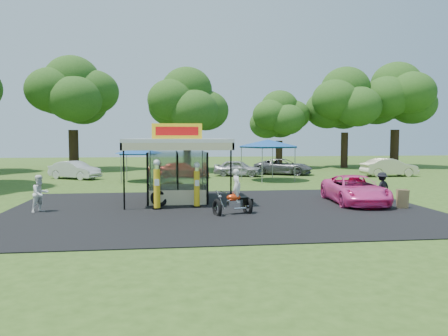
{
  "coord_description": "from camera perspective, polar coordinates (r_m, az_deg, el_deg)",
  "views": [
    {
      "loc": [
        -2.48,
        -18.45,
        3.45
      ],
      "look_at": [
        0.41,
        4.0,
        1.86
      ],
      "focal_mm": 35.0,
      "sensor_mm": 36.0,
      "label": 1
    }
  ],
  "objects": [
    {
      "name": "oak_far_d",
      "position": [
        50.15,
        7.24,
        6.28
      ],
      "size": [
        7.21,
        7.21,
        8.58
      ],
      "color": "black",
      "rests_on": "ground"
    },
    {
      "name": "ground",
      "position": [
        18.93,
        0.32,
        -6.49
      ],
      "size": [
        120.0,
        120.0,
        0.0
      ],
      "primitive_type": "plane",
      "color": "#2F4C18",
      "rests_on": "ground"
    },
    {
      "name": "oak_far_e",
      "position": [
        52.03,
        15.55,
        7.93
      ],
      "size": [
        9.4,
        9.4,
        11.19
      ],
      "color": "black",
      "rests_on": "ground"
    },
    {
      "name": "gas_station_kiosk",
      "position": [
        23.51,
        -6.15,
        -0.08
      ],
      "size": [
        5.4,
        5.4,
        4.18
      ],
      "color": "white",
      "rests_on": "ground"
    },
    {
      "name": "a_frame_sign",
      "position": [
        22.75,
        22.29,
        -3.79
      ],
      "size": [
        0.58,
        0.61,
        0.95
      ],
      "rotation": [
        0.0,
        0.0,
        -0.29
      ],
      "color": "#593819",
      "rests_on": "ground"
    },
    {
      "name": "motorcycle",
      "position": [
        19.52,
        1.48,
        -3.71
      ],
      "size": [
        1.88,
        1.29,
        2.13
      ],
      "rotation": [
        0.0,
        0.0,
        0.29
      ],
      "color": "black",
      "rests_on": "ground"
    },
    {
      "name": "oak_far_f",
      "position": [
        54.85,
        21.52,
        8.09
      ],
      "size": [
        9.85,
        9.85,
        11.87
      ],
      "color": "black",
      "rests_on": "ground"
    },
    {
      "name": "kiosk_car",
      "position": [
        25.83,
        -6.23,
        -2.62
      ],
      "size": [
        2.82,
        1.13,
        0.96
      ],
      "primitive_type": "imported",
      "rotation": [
        0.0,
        0.0,
        1.57
      ],
      "color": "yellow",
      "rests_on": "ground"
    },
    {
      "name": "oak_far_b",
      "position": [
        49.38,
        -19.17,
        8.52
      ],
      "size": [
        9.89,
        9.89,
        11.79
      ],
      "color": "black",
      "rests_on": "ground"
    },
    {
      "name": "spectator_west",
      "position": [
        21.78,
        -22.89,
        -3.11
      ],
      "size": [
        1.04,
        1.07,
        1.74
      ],
      "primitive_type": "imported",
      "rotation": [
        0.0,
        0.0,
        0.92
      ],
      "color": "white",
      "rests_on": "ground"
    },
    {
      "name": "spare_tires",
      "position": [
        22.17,
        -8.52,
        -3.95
      ],
      "size": [
        1.01,
        0.92,
        0.82
      ],
      "rotation": [
        0.0,
        0.0,
        0.55
      ],
      "color": "black",
      "rests_on": "ground"
    },
    {
      "name": "bg_car_c",
      "position": [
        38.88,
        1.84,
        -0.01
      ],
      "size": [
        4.6,
        3.14,
        1.45
      ],
      "primitive_type": "imported",
      "rotation": [
        0.0,
        0.0,
        1.2
      ],
      "color": "#9D9DA2",
      "rests_on": "ground"
    },
    {
      "name": "oak_far_c",
      "position": [
        45.48,
        -4.87,
        7.98
      ],
      "size": [
        8.84,
        8.84,
        10.42
      ],
      "color": "black",
      "rests_on": "ground"
    },
    {
      "name": "bg_car_a",
      "position": [
        38.33,
        -18.91,
        -0.26
      ],
      "size": [
        4.66,
        3.74,
        1.49
      ],
      "primitive_type": "imported",
      "rotation": [
        0.0,
        0.0,
        1.01
      ],
      "color": "silver",
      "rests_on": "ground"
    },
    {
      "name": "bg_car_b",
      "position": [
        37.49,
        -5.38,
        -0.28
      ],
      "size": [
        4.78,
        2.61,
        1.31
      ],
      "primitive_type": "imported",
      "rotation": [
        0.0,
        0.0,
        1.39
      ],
      "color": "#A3130C",
      "rests_on": "ground"
    },
    {
      "name": "bg_car_d",
      "position": [
        40.96,
        7.76,
        0.18
      ],
      "size": [
        5.88,
        4.64,
        1.49
      ],
      "primitive_type": "imported",
      "rotation": [
        0.0,
        0.0,
        1.09
      ],
      "color": "#58585A",
      "rests_on": "ground"
    },
    {
      "name": "asphalt_apron",
      "position": [
        20.88,
        -0.42,
        -5.44
      ],
      "size": [
        20.0,
        14.0,
        0.04
      ],
      "primitive_type": "cube",
      "color": "black",
      "rests_on": "ground"
    },
    {
      "name": "tent_west",
      "position": [
        34.88,
        -10.99,
        2.22
      ],
      "size": [
        3.81,
        3.81,
        2.66
      ],
      "rotation": [
        0.0,
        0.0,
        -0.08
      ],
      "color": "gray",
      "rests_on": "ground"
    },
    {
      "name": "gas_pump_right",
      "position": [
        21.42,
        -3.57,
        -2.35
      ],
      "size": [
        0.42,
        0.42,
        2.25
      ],
      "color": "black",
      "rests_on": "ground"
    },
    {
      "name": "pink_sedan",
      "position": [
        23.76,
        16.72,
        -2.73
      ],
      "size": [
        2.89,
        5.48,
        1.47
      ],
      "primitive_type": "imported",
      "rotation": [
        0.0,
        0.0,
        -0.09
      ],
      "color": "#FF45A4",
      "rests_on": "ground"
    },
    {
      "name": "gas_pump_left",
      "position": [
        21.0,
        -8.76,
        -2.29
      ],
      "size": [
        0.45,
        0.45,
        2.43
      ],
      "color": "black",
      "rests_on": "ground"
    },
    {
      "name": "tent_east",
      "position": [
        35.03,
        5.74,
        3.23
      ],
      "size": [
        4.72,
        4.72,
        3.3
      ],
      "rotation": [
        0.0,
        0.0,
        0.37
      ],
      "color": "gray",
      "rests_on": "ground"
    },
    {
      "name": "bg_car_e",
      "position": [
        41.46,
        20.76,
        0.08
      ],
      "size": [
        4.91,
        1.81,
        1.6
      ],
      "primitive_type": "imported",
      "rotation": [
        0.0,
        0.0,
        1.59
      ],
      "color": "beige",
      "rests_on": "ground"
    },
    {
      "name": "spectator_east_a",
      "position": [
        24.54,
        19.92,
        -2.4
      ],
      "size": [
        1.21,
        0.98,
        1.62
      ],
      "primitive_type": "imported",
      "rotation": [
        0.0,
        0.0,
        3.56
      ],
      "color": "black",
      "rests_on": "ground"
    }
  ]
}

